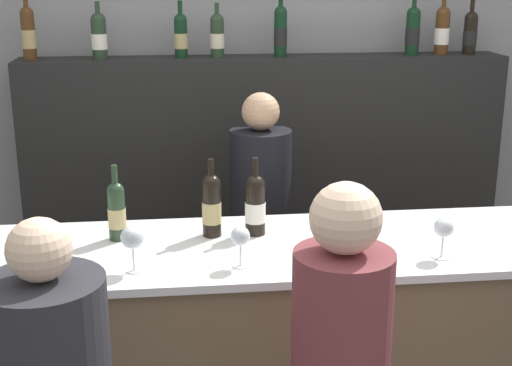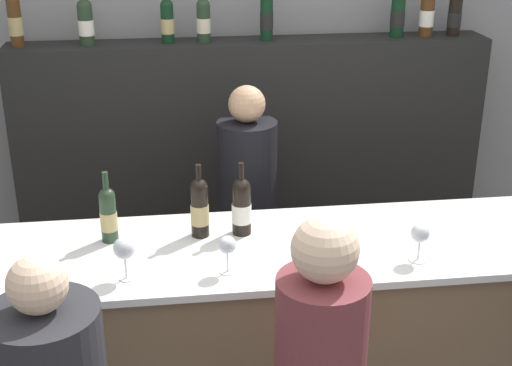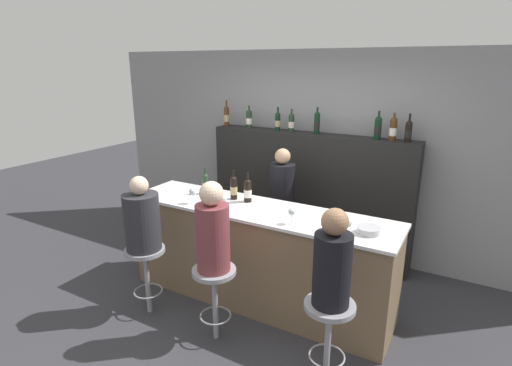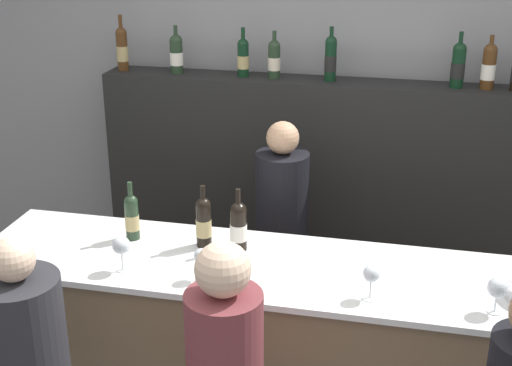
% 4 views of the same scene
% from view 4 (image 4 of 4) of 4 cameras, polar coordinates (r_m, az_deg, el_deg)
% --- Properties ---
extents(wall_back, '(6.40, 0.05, 2.60)m').
position_cam_4_polar(wall_back, '(4.62, 5.08, 5.21)').
color(wall_back, gray).
rests_on(wall_back, ground_plane).
extents(bar_counter, '(2.81, 0.69, 1.04)m').
position_cam_4_polar(bar_counter, '(3.57, 1.15, -13.95)').
color(bar_counter, brown).
rests_on(bar_counter, ground_plane).
extents(back_bar_cabinet, '(2.63, 0.28, 1.60)m').
position_cam_4_polar(back_bar_cabinet, '(4.58, 4.49, -1.57)').
color(back_bar_cabinet, black).
rests_on(back_bar_cabinet, ground_plane).
extents(wine_bottle_counter_0, '(0.07, 0.07, 0.30)m').
position_cam_4_polar(wine_bottle_counter_0, '(3.55, -9.90, -2.65)').
color(wine_bottle_counter_0, '#233823').
rests_on(wine_bottle_counter_0, bar_counter).
extents(wine_bottle_counter_1, '(0.08, 0.08, 0.31)m').
position_cam_4_polar(wine_bottle_counter_1, '(3.43, -4.21, -3.09)').
color(wine_bottle_counter_1, black).
rests_on(wine_bottle_counter_1, bar_counter).
extents(wine_bottle_counter_2, '(0.08, 0.08, 0.31)m').
position_cam_4_polar(wine_bottle_counter_2, '(3.39, -1.42, -3.43)').
color(wine_bottle_counter_2, black).
rests_on(wine_bottle_counter_2, bar_counter).
extents(wine_bottle_backbar_0, '(0.07, 0.07, 0.35)m').
position_cam_4_polar(wine_bottle_backbar_0, '(4.62, -10.66, 10.55)').
color(wine_bottle_backbar_0, '#4C2D14').
rests_on(wine_bottle_backbar_0, back_bar_cabinet).
extents(wine_bottle_backbar_1, '(0.08, 0.08, 0.29)m').
position_cam_4_polar(wine_bottle_backbar_1, '(4.50, -6.39, 10.26)').
color(wine_bottle_backbar_1, '#233823').
rests_on(wine_bottle_backbar_1, back_bar_cabinet).
extents(wine_bottle_backbar_2, '(0.07, 0.07, 0.30)m').
position_cam_4_polar(wine_bottle_backbar_2, '(4.38, -1.04, 10.05)').
color(wine_bottle_backbar_2, black).
rests_on(wine_bottle_backbar_2, back_bar_cabinet).
extents(wine_bottle_backbar_3, '(0.07, 0.07, 0.28)m').
position_cam_4_polar(wine_bottle_backbar_3, '(4.34, 1.46, 9.92)').
color(wine_bottle_backbar_3, '#233823').
rests_on(wine_bottle_backbar_3, back_bar_cabinet).
extents(wine_bottle_backbar_4, '(0.07, 0.07, 0.32)m').
position_cam_4_polar(wine_bottle_backbar_4, '(4.29, 5.99, 9.91)').
color(wine_bottle_backbar_4, black).
rests_on(wine_bottle_backbar_4, back_bar_cabinet).
extents(wine_bottle_backbar_5, '(0.08, 0.08, 0.32)m').
position_cam_4_polar(wine_bottle_backbar_5, '(4.27, 15.88, 9.10)').
color(wine_bottle_backbar_5, black).
rests_on(wine_bottle_backbar_5, back_bar_cabinet).
extents(wine_bottle_backbar_6, '(0.08, 0.08, 0.31)m').
position_cam_4_polar(wine_bottle_backbar_6, '(4.28, 18.12, 8.88)').
color(wine_bottle_backbar_6, '#4C2D14').
rests_on(wine_bottle_backbar_6, back_bar_cabinet).
extents(wine_glass_0, '(0.08, 0.08, 0.17)m').
position_cam_4_polar(wine_glass_0, '(3.25, -10.74, -4.97)').
color(wine_glass_0, silver).
rests_on(wine_glass_0, bar_counter).
extents(wine_glass_1, '(0.07, 0.07, 0.15)m').
position_cam_4_polar(wine_glass_1, '(3.14, -4.39, -5.93)').
color(wine_glass_1, silver).
rests_on(wine_glass_1, bar_counter).
extents(wine_glass_2, '(0.07, 0.07, 0.15)m').
position_cam_4_polar(wine_glass_2, '(3.03, 9.22, -7.29)').
color(wine_glass_2, silver).
rests_on(wine_glass_2, bar_counter).
extents(wine_glass_3, '(0.08, 0.08, 0.15)m').
position_cam_4_polar(wine_glass_3, '(3.05, 18.76, -8.00)').
color(wine_glass_3, silver).
rests_on(wine_glass_3, bar_counter).
extents(guest_seated_left, '(0.34, 0.34, 0.73)m').
position_cam_4_polar(guest_seated_left, '(3.02, -18.14, -11.49)').
color(guest_seated_left, '#28282D').
rests_on(guest_seated_left, bar_stool_left).
extents(guest_seated_middle, '(0.29, 0.29, 0.80)m').
position_cam_4_polar(guest_seated_middle, '(2.70, -2.54, -13.29)').
color(guest_seated_middle, brown).
rests_on(guest_seated_middle, bar_stool_middle).
extents(bartender, '(0.30, 0.30, 1.50)m').
position_cam_4_polar(bartender, '(4.12, 2.01, -5.87)').
color(bartender, black).
rests_on(bartender, ground_plane).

